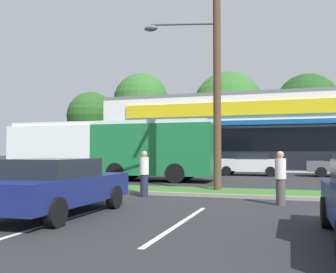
# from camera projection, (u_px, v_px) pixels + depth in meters

# --- Properties ---
(grass_median) EXTENTS (56.00, 2.20, 0.12)m
(grass_median) POSITION_uv_depth(u_px,v_px,m) (118.00, 189.00, 15.92)
(grass_median) COLOR #386B28
(grass_median) RESTS_ON ground_plane
(curb_lip) EXTENTS (56.00, 0.24, 0.12)m
(curb_lip) POSITION_uv_depth(u_px,v_px,m) (105.00, 192.00, 14.75)
(curb_lip) COLOR gray
(curb_lip) RESTS_ON ground_plane
(parking_stripe_2) EXTENTS (0.12, 4.80, 0.01)m
(parking_stripe_2) POSITION_uv_depth(u_px,v_px,m) (57.00, 222.00, 8.71)
(parking_stripe_2) COLOR silver
(parking_stripe_2) RESTS_ON ground_plane
(parking_stripe_3) EXTENTS (0.12, 4.80, 0.01)m
(parking_stripe_3) POSITION_uv_depth(u_px,v_px,m) (180.00, 223.00, 8.58)
(parking_stripe_3) COLOR silver
(parking_stripe_3) RESTS_ON ground_plane
(storefront_building) EXTENTS (22.73, 13.11, 6.40)m
(storefront_building) POSITION_uv_depth(u_px,v_px,m) (241.00, 134.00, 36.16)
(storefront_building) COLOR silver
(storefront_building) RESTS_ON ground_plane
(tree_far_left) EXTENTS (6.43, 6.43, 9.58)m
(tree_far_left) POSITION_uv_depth(u_px,v_px,m) (91.00, 116.00, 51.70)
(tree_far_left) COLOR #473323
(tree_far_left) RESTS_ON ground_plane
(tree_left) EXTENTS (6.53, 6.53, 10.92)m
(tree_left) POSITION_uv_depth(u_px,v_px,m) (141.00, 101.00, 46.08)
(tree_left) COLOR #473323
(tree_left) RESTS_ON ground_plane
(tree_mid_left) EXTENTS (8.20, 8.20, 10.88)m
(tree_mid_left) POSITION_uv_depth(u_px,v_px,m) (228.00, 107.00, 44.89)
(tree_mid_left) COLOR #473323
(tree_mid_left) RESTS_ON ground_plane
(tree_mid) EXTENTS (7.23, 7.23, 10.37)m
(tree_mid) POSITION_uv_depth(u_px,v_px,m) (308.00, 106.00, 43.48)
(tree_mid) COLOR #473323
(tree_mid) RESTS_ON ground_plane
(utility_pole) EXTENTS (3.16, 2.36, 9.21)m
(utility_pole) POSITION_uv_depth(u_px,v_px,m) (213.00, 66.00, 15.10)
(utility_pole) COLOR #4C3826
(utility_pole) RESTS_ON ground_plane
(city_bus) EXTENTS (11.97, 2.82, 3.25)m
(city_bus) POSITION_uv_depth(u_px,v_px,m) (110.00, 148.00, 21.73)
(city_bus) COLOR #196638
(city_bus) RESTS_ON ground_plane
(car_0) EXTENTS (4.51, 1.86, 1.49)m
(car_0) POSITION_uv_depth(u_px,v_px,m) (250.00, 164.00, 25.68)
(car_0) COLOR silver
(car_0) RESTS_ON ground_plane
(car_1) EXTENTS (2.02, 4.57, 1.42)m
(car_1) POSITION_uv_depth(u_px,v_px,m) (56.00, 186.00, 9.67)
(car_1) COLOR navy
(car_1) RESTS_ON ground_plane
(pedestrian_near_bench) EXTENTS (0.32, 0.32, 1.61)m
(pedestrian_near_bench) POSITION_uv_depth(u_px,v_px,m) (281.00, 178.00, 11.48)
(pedestrian_near_bench) COLOR #47423D
(pedestrian_near_bench) RESTS_ON ground_plane
(pedestrian_by_pole) EXTENTS (0.33, 0.33, 1.61)m
(pedestrian_by_pole) POSITION_uv_depth(u_px,v_px,m) (144.00, 174.00, 13.60)
(pedestrian_by_pole) COLOR #1E2338
(pedestrian_by_pole) RESTS_ON ground_plane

